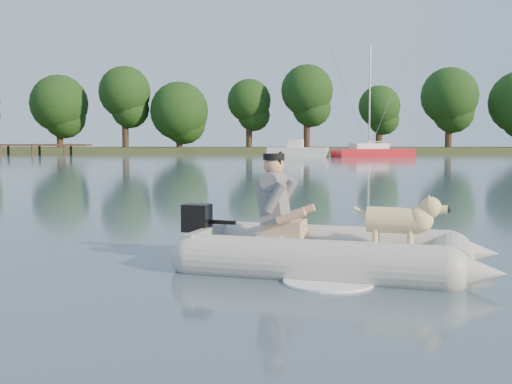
{
  "coord_description": "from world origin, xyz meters",
  "views": [
    {
      "loc": [
        0.14,
        -7.43,
        1.52
      ],
      "look_at": [
        -0.11,
        1.87,
        0.75
      ],
      "focal_mm": 45.0,
      "sensor_mm": 36.0,
      "label": 1
    }
  ],
  "objects_px": {
    "dog": "(393,225)",
    "motorboat": "(298,145)",
    "dinghy": "(334,216)",
    "man": "(275,198)",
    "sailboat": "(373,152)"
  },
  "relations": [
    {
      "from": "dog",
      "to": "motorboat",
      "type": "distance_m",
      "value": 46.74
    },
    {
      "from": "dinghy",
      "to": "sailboat",
      "type": "distance_m",
      "value": 47.27
    },
    {
      "from": "dog",
      "to": "sailboat",
      "type": "relative_size",
      "value": 0.1
    },
    {
      "from": "dinghy",
      "to": "man",
      "type": "bearing_deg",
      "value": 175.76
    },
    {
      "from": "sailboat",
      "to": "dog",
      "type": "bearing_deg",
      "value": -118.06
    },
    {
      "from": "motorboat",
      "to": "man",
      "type": "bearing_deg",
      "value": -79.67
    },
    {
      "from": "man",
      "to": "sailboat",
      "type": "height_order",
      "value": "sailboat"
    },
    {
      "from": "dinghy",
      "to": "man",
      "type": "xyz_separation_m",
      "value": [
        -0.69,
        0.25,
        0.19
      ]
    },
    {
      "from": "dinghy",
      "to": "motorboat",
      "type": "bearing_deg",
      "value": 103.9
    },
    {
      "from": "dinghy",
      "to": "sailboat",
      "type": "xyz_separation_m",
      "value": [
        7.67,
        46.64,
        -0.2
      ]
    },
    {
      "from": "man",
      "to": "motorboat",
      "type": "xyz_separation_m",
      "value": [
        2.08,
        46.35,
        0.19
      ]
    },
    {
      "from": "dinghy",
      "to": "sailboat",
      "type": "bearing_deg",
      "value": 96.27
    },
    {
      "from": "man",
      "to": "dog",
      "type": "bearing_deg",
      "value": -0.0
    },
    {
      "from": "motorboat",
      "to": "sailboat",
      "type": "relative_size",
      "value": 0.55
    },
    {
      "from": "dog",
      "to": "sailboat",
      "type": "bearing_deg",
      "value": 97.09
    }
  ]
}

